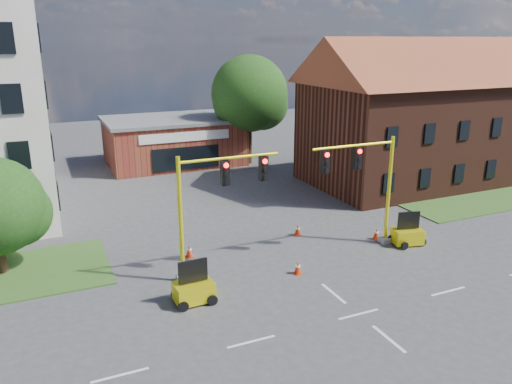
% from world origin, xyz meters
% --- Properties ---
extents(ground, '(120.00, 120.00, 0.00)m').
position_xyz_m(ground, '(0.00, 0.00, 0.00)').
color(ground, '#3B3B3D').
rests_on(ground, ground).
extents(grass_verge_ne, '(14.00, 4.00, 0.08)m').
position_xyz_m(grass_verge_ne, '(18.00, 9.00, 0.04)').
color(grass_verge_ne, '#2F5620').
rests_on(grass_verge_ne, ground).
extents(lane_markings, '(60.00, 36.00, 0.01)m').
position_xyz_m(lane_markings, '(0.00, -3.00, 0.01)').
color(lane_markings, silver).
rests_on(lane_markings, ground).
extents(brick_shop, '(12.40, 8.40, 4.30)m').
position_xyz_m(brick_shop, '(0.00, 29.98, 2.16)').
color(brick_shop, maroon).
rests_on(brick_shop, ground).
extents(townhouse_row, '(21.00, 11.00, 11.50)m').
position_xyz_m(townhouse_row, '(18.00, 16.00, 5.93)').
color(townhouse_row, '#452014').
rests_on(townhouse_row, ground).
extents(tree_large, '(7.34, 6.99, 10.01)m').
position_xyz_m(tree_large, '(6.86, 27.08, 6.24)').
color(tree_large, '#382514').
rests_on(tree_large, ground).
extents(tree_nw_front, '(5.05, 4.81, 5.93)m').
position_xyz_m(tree_nw_front, '(-13.76, 10.58, 3.37)').
color(tree_nw_front, '#382514').
rests_on(tree_nw_front, ground).
extents(signal_mast_west, '(5.30, 0.60, 6.20)m').
position_xyz_m(signal_mast_west, '(-4.36, 6.00, 3.92)').
color(signal_mast_west, '#9B9A95').
rests_on(signal_mast_west, ground).
extents(signal_mast_east, '(5.30, 0.60, 6.20)m').
position_xyz_m(signal_mast_east, '(4.36, 6.00, 3.92)').
color(signal_mast_east, '#9B9A95').
rests_on(signal_mast_east, ground).
extents(trailer_west, '(1.75, 1.21, 1.94)m').
position_xyz_m(trailer_west, '(-6.12, 3.86, 0.61)').
color(trailer_west, '#FFF215').
rests_on(trailer_west, ground).
extents(trailer_east, '(1.85, 1.45, 1.87)m').
position_xyz_m(trailer_east, '(6.97, 5.26, 0.58)').
color(trailer_east, '#FFF215').
rests_on(trailer_east, ground).
extents(cone_a, '(0.40, 0.40, 0.70)m').
position_xyz_m(cone_a, '(-0.55, 4.45, 0.34)').
color(cone_a, red).
rests_on(cone_a, ground).
extents(cone_b, '(0.40, 0.40, 0.70)m').
position_xyz_m(cone_b, '(-4.92, 8.60, 0.34)').
color(cone_b, red).
rests_on(cone_b, ground).
extents(cone_c, '(0.40, 0.40, 0.70)m').
position_xyz_m(cone_c, '(5.83, 6.58, 0.34)').
color(cone_c, red).
rests_on(cone_c, ground).
extents(cone_d, '(0.40, 0.40, 0.70)m').
position_xyz_m(cone_d, '(1.91, 9.00, 0.34)').
color(cone_d, red).
rests_on(cone_d, ground).
extents(pickup_white, '(5.20, 2.79, 1.39)m').
position_xyz_m(pickup_white, '(12.02, 14.63, 0.69)').
color(pickup_white, silver).
rests_on(pickup_white, ground).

